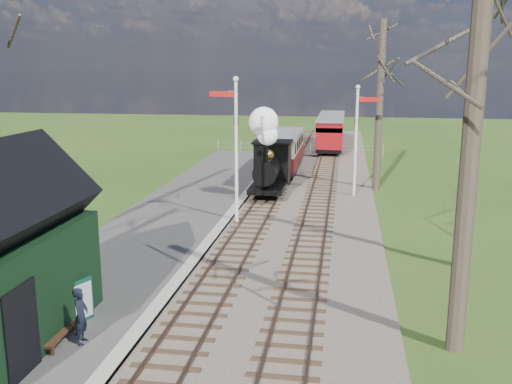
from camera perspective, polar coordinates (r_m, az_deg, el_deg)
distant_hills at (r=75.04m, az=6.72°, el=-5.32°), size 114.40×48.00×22.02m
ballast_bed at (r=29.91m, az=4.00°, el=-0.23°), size 8.00×60.00×0.10m
track_near at (r=30.03m, az=1.53°, el=-0.06°), size 1.60×60.00×0.15m
track_far at (r=29.82m, az=6.49°, el=-0.22°), size 1.60×60.00×0.15m
platform at (r=23.22m, az=-9.68°, el=-4.00°), size 5.00×44.00×0.20m
coping_strip at (r=22.60m, az=-4.13°, el=-4.29°), size 0.40×44.00×0.21m
semaphore_near at (r=23.70m, az=-2.16°, el=5.21°), size 1.22×0.24×6.22m
semaphore_far at (r=29.26m, az=10.13°, el=5.88°), size 1.22×0.24×5.72m
bare_trees at (r=17.40m, az=0.92°, el=7.84°), size 15.51×22.39×12.00m
fence_line at (r=43.63m, az=4.30°, el=4.45°), size 12.60×0.08×1.00m
locomotive at (r=28.95m, az=1.34°, el=3.48°), size 1.81×4.23×4.54m
coach at (r=34.99m, az=2.67°, el=4.11°), size 2.12×7.26×2.23m
red_carriage_a at (r=44.22m, az=7.40°, el=5.73°), size 2.06×5.11×2.17m
red_carriage_b at (r=49.69m, az=7.59°, el=6.46°), size 2.06×5.11×2.17m
sign_board at (r=15.41m, az=-17.15°, el=-10.41°), size 0.38×0.74×1.14m
bench at (r=14.64m, az=-19.67°, el=-12.66°), size 0.49×1.43×0.81m
person at (r=14.29m, az=-17.11°, el=-11.73°), size 0.39×0.54×1.38m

